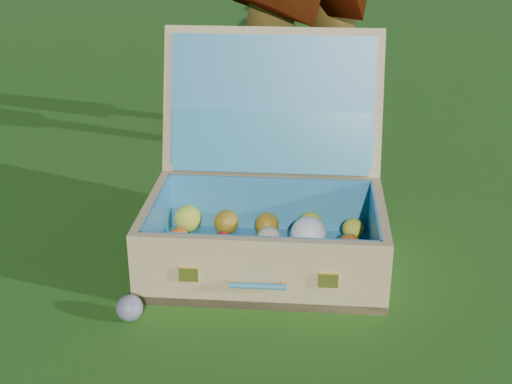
% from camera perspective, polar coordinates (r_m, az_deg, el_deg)
% --- Properties ---
extents(ground, '(60.00, 60.00, 0.00)m').
position_cam_1_polar(ground, '(1.76, 1.69, -7.27)').
color(ground, '#215114').
rests_on(ground, ground).
extents(stray_ball, '(0.06, 0.06, 0.06)m').
position_cam_1_polar(stray_ball, '(1.63, -10.10, -9.12)').
color(stray_ball, '#395994').
rests_on(stray_ball, ground).
extents(suitcase, '(0.75, 0.73, 0.55)m').
position_cam_1_polar(suitcase, '(1.84, 0.95, -0.42)').
color(suitcase, '#D8B274').
rests_on(suitcase, ground).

